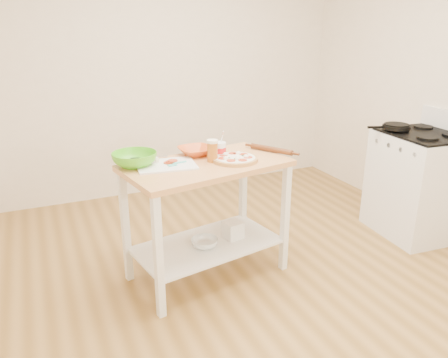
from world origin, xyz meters
TOP-DOWN VIEW (x-y plane):
  - room_shell at (0.00, 0.00)m, footprint 4.04×4.54m
  - prep_island at (-0.32, 0.32)m, footprint 1.25×0.82m
  - gas_stove at (1.69, 0.23)m, footprint 0.67×0.76m
  - skillet at (1.51, 0.40)m, footprint 0.37×0.24m
  - pizza at (-0.11, 0.28)m, footprint 0.33×0.33m
  - cutting_board at (-0.60, 0.37)m, footprint 0.43×0.35m
  - spatula at (-0.53, 0.33)m, footprint 0.15×0.07m
  - knife at (-0.70, 0.56)m, footprint 0.27×0.04m
  - orange_bowl at (-0.31, 0.53)m, footprint 0.27×0.27m
  - green_bowl at (-0.79, 0.45)m, footprint 0.39×0.39m
  - beer_pint at (-0.26, 0.33)m, footprint 0.08×0.08m
  - yogurt_tub at (-0.17, 0.41)m, footprint 0.10×0.10m
  - rolling_pin at (0.24, 0.37)m, footprint 0.21×0.33m
  - shelf_glass_bowl at (-0.35, 0.28)m, footprint 0.22×0.22m
  - shelf_bin at (-0.10, 0.33)m, footprint 0.15×0.15m

SIDE VIEW (x-z plane):
  - shelf_glass_bowl at x=-0.35m, z-range 0.26..0.32m
  - shelf_bin at x=-0.10m, z-range 0.26..0.39m
  - gas_stove at x=1.69m, z-range -0.08..1.03m
  - prep_island at x=-0.32m, z-range 0.20..1.10m
  - cutting_board at x=-0.60m, z-range 0.89..0.93m
  - spatula at x=-0.53m, z-range 0.91..0.92m
  - pizza at x=-0.11m, z-range 0.89..0.94m
  - knife at x=-0.70m, z-range 0.91..0.92m
  - rolling_pin at x=0.24m, z-range 0.90..0.94m
  - orange_bowl at x=-0.31m, z-range 0.90..0.96m
  - green_bowl at x=-0.79m, z-range 0.90..1.00m
  - yogurt_tub at x=-0.17m, z-range 0.86..1.06m
  - skillet at x=1.51m, z-range 0.96..0.99m
  - beer_pint at x=-0.26m, z-range 0.90..1.06m
  - room_shell at x=0.00m, z-range -0.02..2.72m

